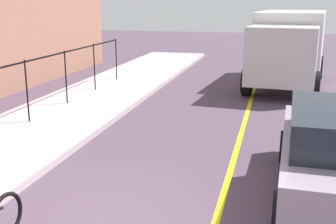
% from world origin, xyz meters
% --- Properties ---
extents(ground_plane, '(80.00, 80.00, 0.00)m').
position_xyz_m(ground_plane, '(0.00, 0.00, 0.00)').
color(ground_plane, '#4D3C4B').
extents(box_truck_background, '(6.91, 3.10, 2.78)m').
position_xyz_m(box_truck_background, '(11.92, -2.78, 1.55)').
color(box_truck_background, silver).
rests_on(box_truck_background, ground).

